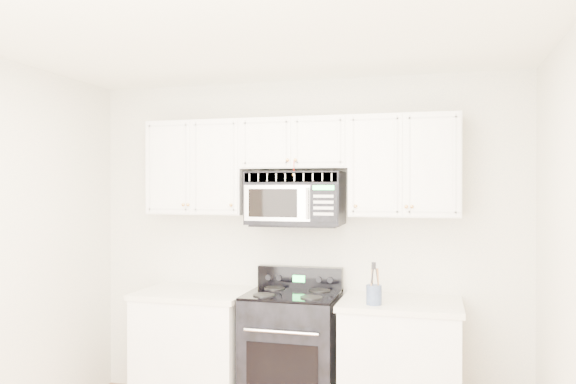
% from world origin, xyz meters
% --- Properties ---
extents(room, '(3.51, 3.51, 2.61)m').
position_xyz_m(room, '(0.00, 0.00, 1.30)').
color(room, '#A56E44').
rests_on(room, ground).
extents(base_cabinet_left, '(0.86, 0.65, 0.92)m').
position_xyz_m(base_cabinet_left, '(-0.80, 1.44, 0.43)').
color(base_cabinet_left, silver).
rests_on(base_cabinet_left, ground).
extents(base_cabinet_right, '(0.86, 0.65, 0.92)m').
position_xyz_m(base_cabinet_right, '(0.80, 1.44, 0.43)').
color(base_cabinet_right, silver).
rests_on(base_cabinet_right, ground).
extents(range, '(0.69, 0.63, 1.10)m').
position_xyz_m(range, '(-0.01, 1.46, 0.48)').
color(range, black).
rests_on(range, ground).
extents(upper_cabinets, '(2.44, 0.37, 0.75)m').
position_xyz_m(upper_cabinets, '(0.00, 1.58, 1.93)').
color(upper_cabinets, silver).
rests_on(upper_cabinets, ground).
extents(microwave, '(0.73, 0.42, 0.40)m').
position_xyz_m(microwave, '(-0.01, 1.56, 1.65)').
color(microwave, black).
rests_on(microwave, ground).
extents(utensil_crock, '(0.11, 0.11, 0.29)m').
position_xyz_m(utensil_crock, '(0.63, 1.27, 1.00)').
color(utensil_crock, '#4B5D83').
rests_on(utensil_crock, base_cabinet_right).
extents(shaker_salt, '(0.05, 0.05, 0.11)m').
position_xyz_m(shaker_salt, '(0.58, 1.45, 0.98)').
color(shaker_salt, silver).
rests_on(shaker_salt, base_cabinet_right).
extents(shaker_pepper, '(0.05, 0.05, 0.11)m').
position_xyz_m(shaker_pepper, '(0.65, 1.38, 0.97)').
color(shaker_pepper, silver).
rests_on(shaker_pepper, base_cabinet_right).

